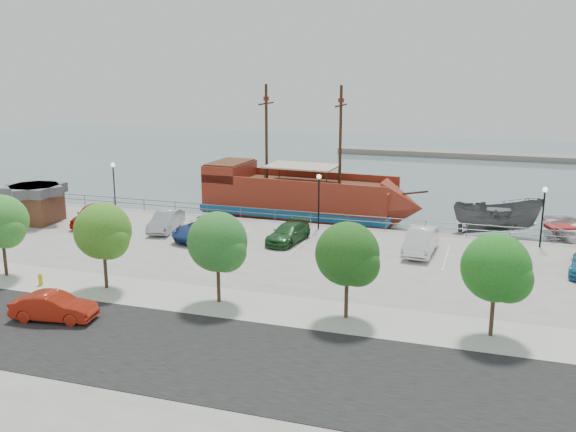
% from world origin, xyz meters
% --- Properties ---
extents(ground, '(160.00, 160.00, 0.00)m').
position_xyz_m(ground, '(0.00, 0.00, -1.00)').
color(ground, '#4C6162').
extents(land_slab, '(100.00, 58.00, 1.20)m').
position_xyz_m(land_slab, '(0.00, -21.00, -0.60)').
color(land_slab, gray).
rests_on(land_slab, ground).
extents(street, '(100.00, 8.00, 0.04)m').
position_xyz_m(street, '(0.00, -16.00, 0.01)').
color(street, black).
rests_on(street, land_slab).
extents(sidewalk, '(100.00, 4.00, 0.05)m').
position_xyz_m(sidewalk, '(0.00, -10.00, 0.01)').
color(sidewalk, '#B5B4A8').
rests_on(sidewalk, land_slab).
extents(seawall_railing, '(50.00, 0.06, 1.00)m').
position_xyz_m(seawall_railing, '(0.00, 7.80, 0.53)').
color(seawall_railing, '#5C5D60').
rests_on(seawall_railing, land_slab).
extents(far_shore, '(40.00, 3.00, 0.80)m').
position_xyz_m(far_shore, '(10.00, 55.00, -0.60)').
color(far_shore, gray).
rests_on(far_shore, ground).
extents(pirate_ship, '(19.52, 6.34, 12.22)m').
position_xyz_m(pirate_ship, '(-1.95, 12.35, 1.05)').
color(pirate_ship, maroon).
rests_on(pirate_ship, ground).
extents(patrol_boat, '(7.69, 4.85, 2.79)m').
position_xyz_m(patrol_boat, '(13.15, 12.13, 0.39)').
color(patrol_boat, '#525354').
rests_on(patrol_boat, ground).
extents(speedboat, '(7.45, 8.74, 1.53)m').
position_xyz_m(speedboat, '(18.73, 12.77, -0.23)').
color(speedboat, silver).
rests_on(speedboat, ground).
extents(dock_west, '(7.61, 4.71, 0.42)m').
position_xyz_m(dock_west, '(-12.92, 9.20, -0.79)').
color(dock_west, gray).
rests_on(dock_west, ground).
extents(dock_mid, '(7.58, 4.58, 0.42)m').
position_xyz_m(dock_mid, '(7.22, 9.20, -0.79)').
color(dock_mid, gray).
rests_on(dock_mid, ground).
extents(dock_east, '(6.99, 3.94, 0.38)m').
position_xyz_m(dock_east, '(15.09, 9.20, -0.81)').
color(dock_east, gray).
rests_on(dock_east, ground).
extents(shed, '(3.91, 3.91, 3.03)m').
position_xyz_m(shed, '(-22.09, 1.54, 1.61)').
color(shed, brown).
rests_on(shed, land_slab).
extents(street_sedan, '(4.41, 2.10, 1.40)m').
position_xyz_m(street_sedan, '(-7.86, -14.77, 0.70)').
color(street_sedan, '#AD2310').
rests_on(street_sedan, street).
extents(fire_hydrant, '(0.26, 0.26, 0.74)m').
position_xyz_m(fire_hydrant, '(-11.88, -10.80, 0.40)').
color(fire_hydrant, gold).
rests_on(fire_hydrant, sidewalk).
extents(lamp_post_left, '(0.36, 0.36, 4.28)m').
position_xyz_m(lamp_post_left, '(-18.00, 6.50, 2.94)').
color(lamp_post_left, black).
rests_on(lamp_post_left, land_slab).
extents(lamp_post_mid, '(0.36, 0.36, 4.28)m').
position_xyz_m(lamp_post_mid, '(0.00, 6.50, 2.94)').
color(lamp_post_mid, black).
rests_on(lamp_post_mid, land_slab).
extents(lamp_post_right, '(0.36, 0.36, 4.28)m').
position_xyz_m(lamp_post_right, '(16.00, 6.50, 2.94)').
color(lamp_post_right, black).
rests_on(lamp_post_right, land_slab).
extents(tree_b, '(3.30, 3.20, 5.00)m').
position_xyz_m(tree_b, '(-14.85, -10.07, 3.30)').
color(tree_b, '#473321').
rests_on(tree_b, sidewalk).
extents(tree_c, '(3.30, 3.20, 5.00)m').
position_xyz_m(tree_c, '(-7.85, -10.07, 3.30)').
color(tree_c, '#473321').
rests_on(tree_c, sidewalk).
extents(tree_d, '(3.30, 3.20, 5.00)m').
position_xyz_m(tree_d, '(-0.85, -10.07, 3.30)').
color(tree_d, '#473321').
rests_on(tree_d, sidewalk).
extents(tree_e, '(3.30, 3.20, 5.00)m').
position_xyz_m(tree_e, '(6.15, -10.07, 3.30)').
color(tree_e, '#473321').
rests_on(tree_e, sidewalk).
extents(tree_f, '(3.30, 3.20, 5.00)m').
position_xyz_m(tree_f, '(13.15, -10.07, 3.30)').
color(tree_f, '#473321').
rests_on(tree_f, sidewalk).
extents(parked_car_a, '(2.71, 5.06, 1.64)m').
position_xyz_m(parked_car_a, '(-17.35, 2.24, 0.82)').
color(parked_car_a, '#B31103').
rests_on(parked_car_a, land_slab).
extents(parked_car_b, '(2.32, 4.79, 1.51)m').
position_xyz_m(parked_car_b, '(-10.92, 2.41, 0.76)').
color(parked_car_b, '#A0A4A9').
rests_on(parked_car_b, land_slab).
extents(parked_car_c, '(3.71, 6.05, 1.56)m').
position_xyz_m(parked_car_c, '(-7.22, 1.49, 0.78)').
color(parked_car_c, navy).
rests_on(parked_car_c, land_slab).
extents(parked_car_d, '(2.54, 4.84, 1.34)m').
position_xyz_m(parked_car_d, '(-1.07, 2.28, 0.67)').
color(parked_car_d, '#215226').
rests_on(parked_car_d, land_slab).
extents(parked_car_e, '(2.31, 4.54, 1.48)m').
position_xyz_m(parked_car_e, '(2.94, 2.65, 0.74)').
color(parked_car_e, black).
rests_on(parked_car_e, land_slab).
extents(parked_car_f, '(2.01, 5.13, 1.66)m').
position_xyz_m(parked_car_f, '(8.24, 2.48, 0.83)').
color(parked_car_f, white).
rests_on(parked_car_f, land_slab).
extents(parked_car_g, '(2.88, 5.14, 1.36)m').
position_xyz_m(parked_car_g, '(13.69, 2.42, 0.68)').
color(parked_car_g, slate).
rests_on(parked_car_g, land_slab).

